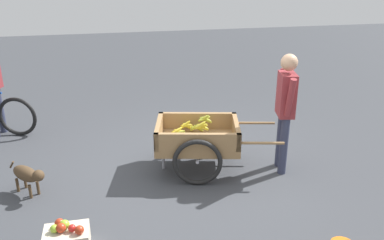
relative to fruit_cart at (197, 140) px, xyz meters
name	(u,v)px	position (x,y,z in m)	size (l,w,h in m)	color
ground_plane	(188,172)	(0.14, 0.07, -0.43)	(24.00, 24.00, 0.00)	#3D3F44
fruit_cart	(197,140)	(0.00, 0.00, 0.00)	(1.78, 1.12, 0.73)	#937047
vendor_person	(286,103)	(-1.12, 0.26, 0.53)	(0.27, 0.60, 1.62)	#333851
dog	(28,175)	(2.18, 0.20, -0.16)	(0.49, 0.52, 0.40)	#4C3823
apple_crate	(67,238)	(1.65, 1.37, -0.31)	(0.44, 0.32, 0.32)	beige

